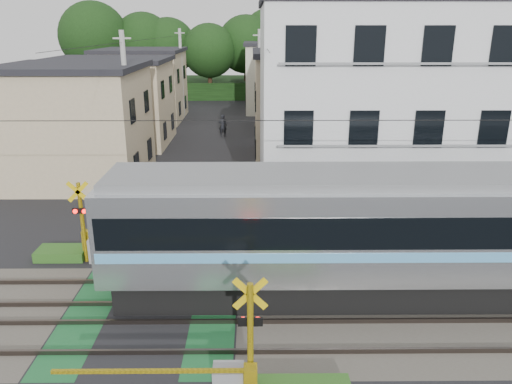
{
  "coord_description": "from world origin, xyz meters",
  "views": [
    {
      "loc": [
        3.04,
        -12.97,
        8.16
      ],
      "look_at": [
        3.2,
        5.0,
        2.18
      ],
      "focal_mm": 35.0,
      "sensor_mm": 36.0,
      "label": 1
    }
  ],
  "objects_px": {
    "apartment_block": "(373,108)",
    "crossing_signal_near": "(232,376)",
    "crossing_signal_far": "(97,243)",
    "pedestrian": "(223,125)",
    "commuter_train": "(421,232)"
  },
  "relations": [
    {
      "from": "apartment_block",
      "to": "crossing_signal_near",
      "type": "bearing_deg",
      "value": -114.22
    },
    {
      "from": "crossing_signal_far",
      "to": "apartment_block",
      "type": "relative_size",
      "value": 0.46
    },
    {
      "from": "apartment_block",
      "to": "pedestrian",
      "type": "height_order",
      "value": "apartment_block"
    },
    {
      "from": "commuter_train",
      "to": "pedestrian",
      "type": "distance_m",
      "value": 25.31
    },
    {
      "from": "crossing_signal_near",
      "to": "pedestrian",
      "type": "distance_m",
      "value": 29.06
    },
    {
      "from": "crossing_signal_near",
      "to": "apartment_block",
      "type": "distance_m",
      "value": 14.95
    },
    {
      "from": "pedestrian",
      "to": "crossing_signal_near",
      "type": "bearing_deg",
      "value": 97.75
    },
    {
      "from": "commuter_train",
      "to": "crossing_signal_far",
      "type": "height_order",
      "value": "commuter_train"
    },
    {
      "from": "apartment_block",
      "to": "crossing_signal_far",
      "type": "bearing_deg",
      "value": -152.22
    },
    {
      "from": "commuter_train",
      "to": "crossing_signal_far",
      "type": "relative_size",
      "value": 4.11
    },
    {
      "from": "crossing_signal_near",
      "to": "apartment_block",
      "type": "xyz_separation_m",
      "value": [
        5.91,
        13.15,
        3.94
      ]
    },
    {
      "from": "commuter_train",
      "to": "crossing_signal_near",
      "type": "height_order",
      "value": "commuter_train"
    },
    {
      "from": "crossing_signal_near",
      "to": "crossing_signal_far",
      "type": "relative_size",
      "value": 1.0
    },
    {
      "from": "crossing_signal_far",
      "to": "apartment_block",
      "type": "xyz_separation_m",
      "value": [
        11.09,
        5.84,
        3.94
      ]
    },
    {
      "from": "crossing_signal_far",
      "to": "apartment_block",
      "type": "distance_m",
      "value": 13.14
    }
  ]
}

